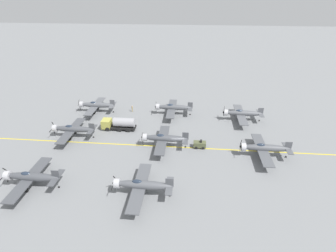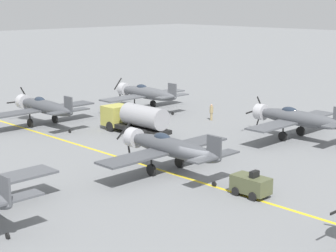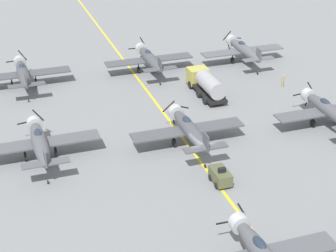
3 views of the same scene
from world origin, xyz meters
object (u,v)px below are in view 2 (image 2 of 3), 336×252
(airplane_far_center, at_px, (44,107))
(ground_crew_walking, at_px, (211,112))
(airplane_mid_center, at_px, (169,147))
(tow_tractor, at_px, (251,185))
(airplane_mid_right, at_px, (296,118))
(fuel_tanker, at_px, (135,119))
(airplane_far_right, at_px, (146,93))

(airplane_far_center, xyz_separation_m, ground_crew_walking, (14.57, -10.39, -1.04))
(airplane_mid_center, relative_size, tow_tractor, 4.62)
(airplane_mid_right, bearing_deg, fuel_tanker, 138.58)
(airplane_mid_center, bearing_deg, airplane_far_center, 97.66)
(ground_crew_walking, bearing_deg, airplane_mid_center, -148.03)
(tow_tractor, height_order, ground_crew_walking, tow_tractor)
(airplane_far_center, relative_size, airplane_mid_right, 1.00)
(airplane_mid_center, xyz_separation_m, airplane_far_center, (2.16, 20.83, 0.00))
(airplane_far_right, distance_m, fuel_tanker, 12.49)
(airplane_far_right, xyz_separation_m, ground_crew_walking, (0.98, -9.60, -1.04))
(airplane_far_center, distance_m, tow_tractor, 28.48)
(ground_crew_walking, bearing_deg, airplane_far_center, 144.51)
(airplane_far_center, bearing_deg, ground_crew_walking, -35.43)
(fuel_tanker, bearing_deg, airplane_mid_center, -119.93)
(airplane_far_right, xyz_separation_m, airplane_far_center, (-13.60, 0.79, 0.00))
(airplane_mid_center, relative_size, airplane_far_right, 1.00)
(airplane_mid_center, bearing_deg, ground_crew_walking, 45.54)
(fuel_tanker, height_order, ground_crew_walking, fuel_tanker)
(airplane_far_right, distance_m, airplane_mid_right, 20.76)
(airplane_far_right, relative_size, fuel_tanker, 1.50)
(airplane_mid_center, xyz_separation_m, ground_crew_walking, (16.73, 10.44, -1.04))
(airplane_mid_center, height_order, tow_tractor, airplane_mid_center)
(tow_tractor, bearing_deg, ground_crew_walking, 47.59)
(ground_crew_walking, bearing_deg, airplane_mid_right, -93.60)
(airplane_far_center, xyz_separation_m, fuel_tanker, (4.48, -9.31, -0.50))
(airplane_mid_right, relative_size, tow_tractor, 4.62)
(tow_tractor, bearing_deg, airplane_far_center, 86.24)
(airplane_far_right, height_order, ground_crew_walking, airplane_far_right)
(airplane_mid_right, height_order, fuel_tanker, airplane_mid_right)
(airplane_mid_center, relative_size, fuel_tanker, 1.50)
(ground_crew_walking, bearing_deg, tow_tractor, -132.41)
(airplane_mid_center, distance_m, ground_crew_walking, 19.75)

